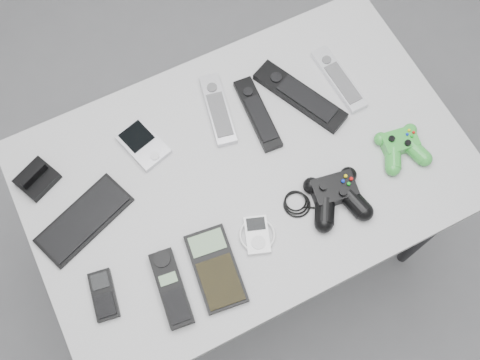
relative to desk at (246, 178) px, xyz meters
name	(u,v)px	position (x,y,z in m)	size (l,w,h in m)	color
floor	(248,272)	(-0.03, -0.10, -0.66)	(3.50, 3.50, 0.00)	slate
desk	(246,178)	(0.00, 0.00, 0.00)	(1.08, 0.70, 0.73)	#A3A2A5
pda_keyboard	(84,220)	(-0.40, 0.05, 0.07)	(0.23, 0.10, 0.01)	black
dock_bracket	(35,177)	(-0.47, 0.20, 0.09)	(0.09, 0.08, 0.05)	black
pda	(143,144)	(-0.20, 0.17, 0.07)	(0.08, 0.13, 0.02)	silver
remote_silver_a	(218,109)	(0.01, 0.18, 0.07)	(0.05, 0.20, 0.02)	silver
remote_black_a	(258,114)	(0.09, 0.12, 0.07)	(0.05, 0.21, 0.02)	black
remote_black_b	(300,96)	(0.21, 0.12, 0.08)	(0.06, 0.26, 0.02)	black
remote_silver_b	(339,79)	(0.33, 0.12, 0.07)	(0.05, 0.20, 0.02)	silver
mobile_phone	(104,295)	(-0.43, -0.13, 0.07)	(0.05, 0.11, 0.02)	black
cordless_handset	(171,288)	(-0.29, -0.19, 0.08)	(0.06, 0.18, 0.03)	black
calculator	(216,268)	(-0.18, -0.19, 0.07)	(0.10, 0.19, 0.02)	black
mp3_player	(257,235)	(-0.05, -0.16, 0.07)	(0.09, 0.09, 0.02)	white
controller_black	(336,195)	(0.16, -0.17, 0.09)	(0.25, 0.15, 0.05)	black
controller_green	(401,146)	(0.37, -0.12, 0.08)	(0.12, 0.13, 0.04)	#24862E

